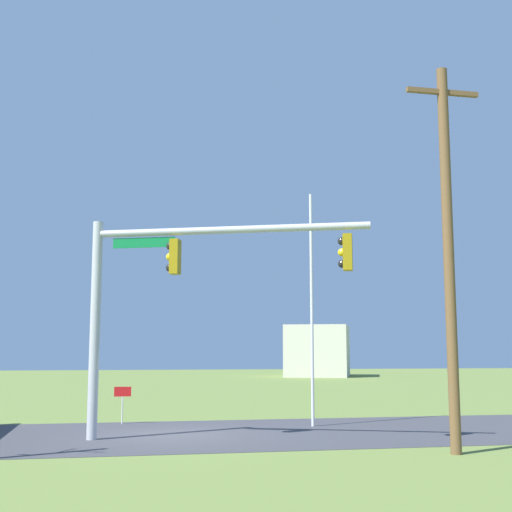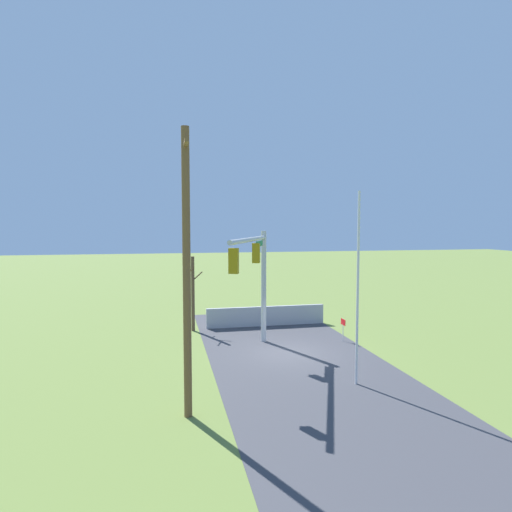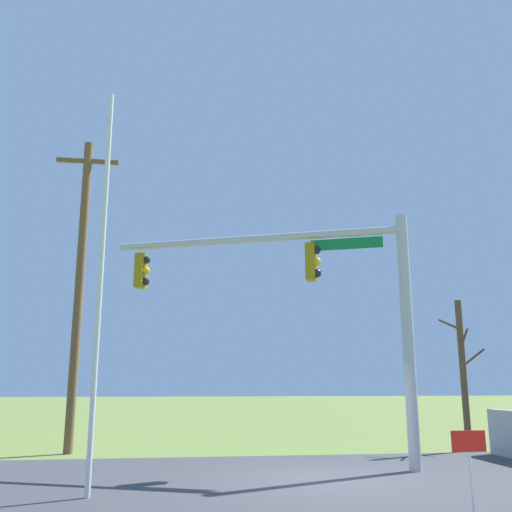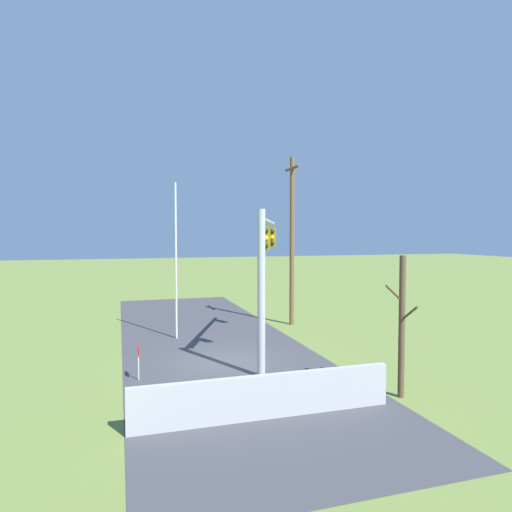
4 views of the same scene
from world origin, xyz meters
The scene contains 8 objects.
ground_plane centered at (0.00, 0.00, 0.00)m, with size 160.00×160.00×0.00m, color olive.
road_surface centered at (-4.00, 0.00, 0.01)m, with size 28.00×8.00×0.01m, color #3D3D42.
sidewalk_corner centered at (3.31, 0.76, 0.00)m, with size 6.00×6.00×0.01m, color #B7B5AD.
signal_mast centered at (0.29, 1.59, 4.27)m, with size 7.19×3.12×6.00m.
flagpole centered at (-4.56, -1.41, 3.81)m, with size 0.10×0.10×7.61m, color silver.
utility_pole centered at (-6.06, 5.26, 4.86)m, with size 1.90×0.26×9.39m.
open_sign centered at (1.43, -3.47, 0.91)m, with size 0.56×0.04×1.22m.
distant_building centered at (-18.96, -48.41, 2.55)m, with size 8.63×6.10×5.09m, color beige.
Camera 1 is at (1.91, 20.67, 2.33)m, focal length 49.11 mm.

